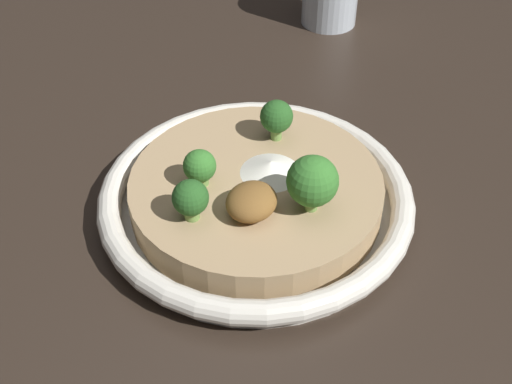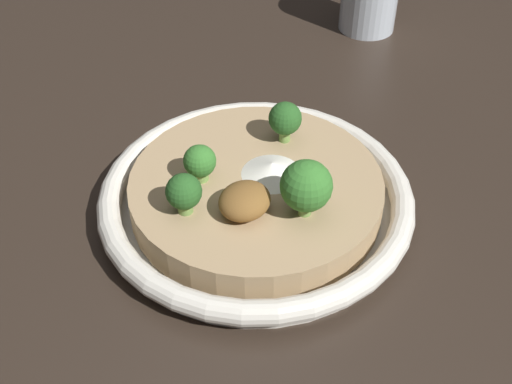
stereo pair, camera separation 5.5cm
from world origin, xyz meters
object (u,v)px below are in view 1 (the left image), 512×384
object	(u,v)px
broccoli_left	(190,199)
risotto_bowl	(256,196)
broccoli_back_right	(277,117)
broccoli_front	(312,182)
broccoli_back	(200,167)

from	to	relation	value
broccoli_left	risotto_bowl	bearing A→B (deg)	-17.26
risotto_bowl	broccoli_left	distance (m)	0.08
broccoli_back_right	broccoli_left	size ratio (longest dim) A/B	1.09
broccoli_front	broccoli_back	size ratio (longest dim) A/B	1.49
broccoli_left	broccoli_back_right	bearing A→B (deg)	-3.16
broccoli_back_right	broccoli_back	xyz separation A→B (m)	(-0.09, 0.02, -0.01)
risotto_bowl	broccoli_back	bearing A→B (deg)	127.16
risotto_bowl	broccoli_back	world-z (taller)	broccoli_back
broccoli_front	broccoli_back_right	xyz separation A→B (m)	(0.07, 0.07, -0.01)
broccoli_left	broccoli_back	bearing A→B (deg)	24.34
broccoli_back	broccoli_front	bearing A→B (deg)	-77.97
risotto_bowl	broccoli_left	bearing A→B (deg)	162.74
risotto_bowl	broccoli_back_right	world-z (taller)	broccoli_back_right
broccoli_back	broccoli_left	bearing A→B (deg)	-155.66
risotto_bowl	broccoli_front	xyz separation A→B (m)	(-0.01, -0.06, 0.05)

